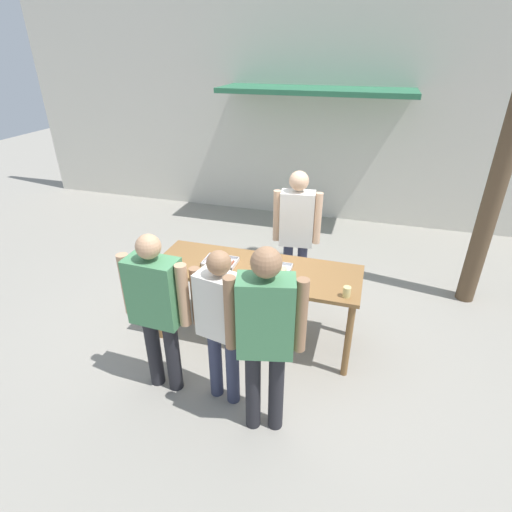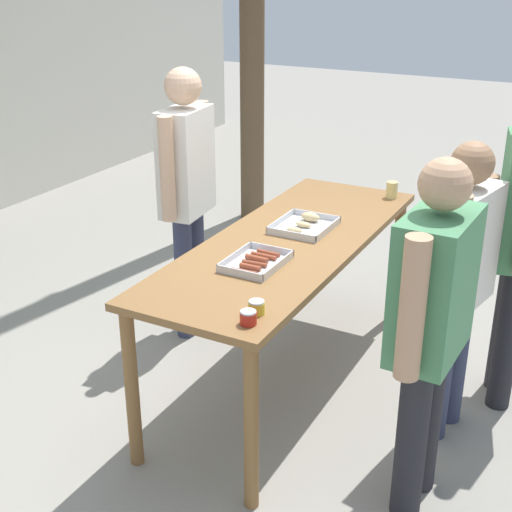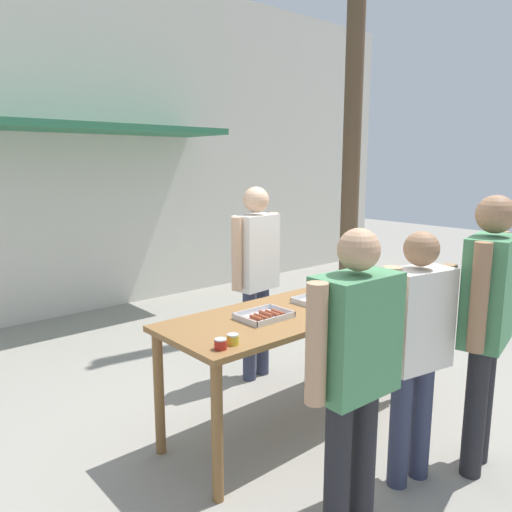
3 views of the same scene
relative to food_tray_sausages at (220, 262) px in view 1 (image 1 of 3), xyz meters
name	(u,v)px [view 1 (image 1 of 3)]	position (x,y,z in m)	size (l,w,h in m)	color
ground_plane	(256,335)	(0.41, 0.01, -0.94)	(24.00, 24.00, 0.00)	gray
building_facade_back	(320,96)	(0.41, 3.99, 1.32)	(12.00, 1.11, 4.50)	beige
serving_table	(256,277)	(0.41, 0.01, -0.12)	(2.25, 0.80, 0.92)	brown
food_tray_sausages	(220,262)	(0.00, 0.00, 0.00)	(0.36, 0.27, 0.04)	silver
food_tray_buns	(274,270)	(0.61, 0.00, 0.00)	(0.37, 0.31, 0.06)	silver
condiment_jar_mustard	(161,265)	(-0.58, -0.27, 0.02)	(0.08, 0.08, 0.06)	#B22319
condiment_jar_ketchup	(170,266)	(-0.48, -0.26, 0.02)	(0.08, 0.08, 0.06)	gold
beer_cup	(347,292)	(1.40, -0.27, 0.04)	(0.08, 0.08, 0.11)	#DBC67A
person_server_behind_table	(297,228)	(0.68, 0.86, 0.14)	(0.58, 0.27, 1.79)	#333851
person_customer_holding_hotdog	(156,304)	(-0.24, -0.98, 0.05)	(0.68, 0.28, 1.68)	#232328
person_customer_with_cup	(265,330)	(0.84, -1.17, 0.14)	(0.63, 0.34, 1.81)	#232328
person_customer_waiting_in_line	(222,318)	(0.38, -0.96, 0.01)	(0.60, 0.31, 1.61)	#333851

